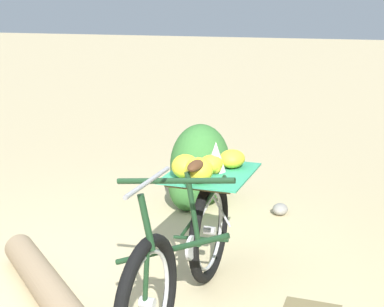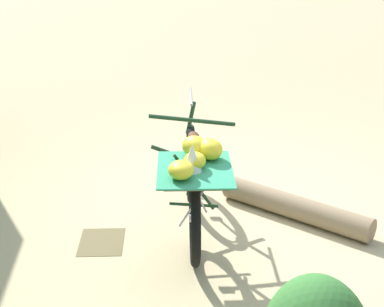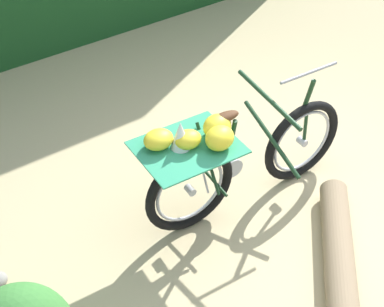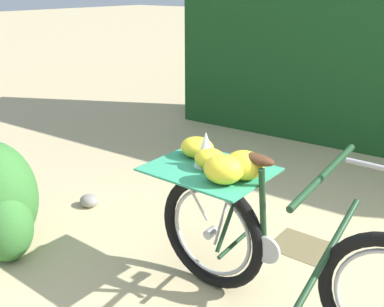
{
  "view_description": "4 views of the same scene",
  "coord_description": "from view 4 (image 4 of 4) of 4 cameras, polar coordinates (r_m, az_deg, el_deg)",
  "views": [
    {
      "loc": [
        2.73,
        1.31,
        1.89
      ],
      "look_at": [
        -0.72,
        0.1,
        0.93
      ],
      "focal_mm": 53.33,
      "sensor_mm": 36.0,
      "label": 1
    },
    {
      "loc": [
        -4.52,
        0.38,
        2.4
      ],
      "look_at": [
        -0.74,
        0.22,
        0.87
      ],
      "focal_mm": 52.79,
      "sensor_mm": 36.0,
      "label": 2
    },
    {
      "loc": [
        -2.37,
        -2.29,
        3.21
      ],
      "look_at": [
        -0.83,
        0.12,
        0.79
      ],
      "focal_mm": 53.1,
      "sensor_mm": 36.0,
      "label": 3
    },
    {
      "loc": [
        0.56,
        -1.74,
        1.77
      ],
      "look_at": [
        -0.87,
        0.13,
        0.88
      ],
      "focal_mm": 42.11,
      "sensor_mm": 36.0,
      "label": 4
    }
  ],
  "objects": [
    {
      "name": "leaf_litter_patch",
      "position": [
        3.39,
        14.0,
        -11.42
      ],
      "size": [
        0.44,
        0.36,
        0.01
      ],
      "primitive_type": "cube",
      "color": "olive",
      "rests_on": "ground_plane"
    },
    {
      "name": "bicycle",
      "position": [
        2.51,
        9.76,
        -9.9
      ],
      "size": [
        1.78,
        0.71,
        1.03
      ],
      "rotation": [
        0.0,
        0.0,
        -0.01
      ],
      "color": "black",
      "rests_on": "ground_plane"
    },
    {
      "name": "path_stone",
      "position": [
        3.93,
        -12.91,
        -5.85
      ],
      "size": [
        0.17,
        0.14,
        0.1
      ],
      "primitive_type": "ellipsoid",
      "color": "gray",
      "rests_on": "ground_plane"
    }
  ]
}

